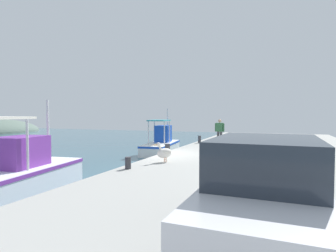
{
  "coord_description": "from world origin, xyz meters",
  "views": [
    {
      "loc": [
        -12.69,
        -5.4,
        2.73
      ],
      "look_at": [
        5.97,
        1.98,
        1.92
      ],
      "focal_mm": 29.72,
      "sensor_mm": 36.0,
      "label": 1
    }
  ],
  "objects_px": {
    "fishing_boat_third": "(161,144)",
    "fisherman_standing": "(220,130)",
    "mooring_bollard_nearest": "(128,163)",
    "pelican": "(164,152)",
    "parked_car": "(265,193)",
    "fishing_boat_second": "(5,178)",
    "mooring_bollard_second": "(167,149)",
    "mooring_bollard_third": "(199,139)"
  },
  "relations": [
    {
      "from": "fisherman_standing",
      "to": "parked_car",
      "type": "xyz_separation_m",
      "value": [
        -13.72,
        -3.39,
        -0.19
      ]
    },
    {
      "from": "fishing_boat_third",
      "to": "mooring_bollard_third",
      "type": "bearing_deg",
      "value": -90.0
    },
    {
      "from": "parked_car",
      "to": "mooring_bollard_nearest",
      "type": "bearing_deg",
      "value": 49.45
    },
    {
      "from": "mooring_bollard_third",
      "to": "fishing_boat_second",
      "type": "bearing_deg",
      "value": 165.07
    },
    {
      "from": "fisherman_standing",
      "to": "mooring_bollard_nearest",
      "type": "distance_m",
      "value": 9.75
    },
    {
      "from": "fisherman_standing",
      "to": "mooring_bollard_third",
      "type": "xyz_separation_m",
      "value": [
        0.09,
        1.39,
        -0.66
      ]
    },
    {
      "from": "mooring_bollard_nearest",
      "to": "parked_car",
      "type": "bearing_deg",
      "value": -130.55
    },
    {
      "from": "fishing_boat_third",
      "to": "mooring_bollard_second",
      "type": "relative_size",
      "value": 9.91
    },
    {
      "from": "parked_car",
      "to": "mooring_bollard_third",
      "type": "distance_m",
      "value": 14.62
    },
    {
      "from": "mooring_bollard_third",
      "to": "pelican",
      "type": "bearing_deg",
      "value": -175.25
    },
    {
      "from": "pelican",
      "to": "fisherman_standing",
      "type": "height_order",
      "value": "fisherman_standing"
    },
    {
      "from": "pelican",
      "to": "mooring_bollard_second",
      "type": "height_order",
      "value": "pelican"
    },
    {
      "from": "pelican",
      "to": "fisherman_standing",
      "type": "xyz_separation_m",
      "value": [
        7.81,
        -0.73,
        0.51
      ]
    },
    {
      "from": "pelican",
      "to": "parked_car",
      "type": "bearing_deg",
      "value": -145.06
    },
    {
      "from": "fishing_boat_third",
      "to": "pelican",
      "type": "height_order",
      "value": "fishing_boat_third"
    },
    {
      "from": "fisherman_standing",
      "to": "mooring_bollard_second",
      "type": "bearing_deg",
      "value": 166.58
    },
    {
      "from": "fisherman_standing",
      "to": "mooring_bollard_second",
      "type": "relative_size",
      "value": 3.1
    },
    {
      "from": "mooring_bollard_second",
      "to": "mooring_bollard_third",
      "type": "distance_m",
      "value": 5.92
    },
    {
      "from": "parked_car",
      "to": "mooring_bollard_third",
      "type": "bearing_deg",
      "value": 19.1
    },
    {
      "from": "fishing_boat_second",
      "to": "mooring_bollard_nearest",
      "type": "height_order",
      "value": "fishing_boat_second"
    },
    {
      "from": "fishing_boat_second",
      "to": "mooring_bollard_nearest",
      "type": "xyz_separation_m",
      "value": [
        2.31,
        -3.21,
        0.32
      ]
    },
    {
      "from": "fisherman_standing",
      "to": "fishing_boat_third",
      "type": "bearing_deg",
      "value": 88.76
    },
    {
      "from": "fisherman_standing",
      "to": "mooring_bollard_second",
      "type": "xyz_separation_m",
      "value": [
        -5.82,
        1.39,
        -0.65
      ]
    },
    {
      "from": "mooring_bollard_nearest",
      "to": "mooring_bollard_second",
      "type": "xyz_separation_m",
      "value": [
        3.8,
        -0.0,
        0.05
      ]
    },
    {
      "from": "fishing_boat_third",
      "to": "fisherman_standing",
      "type": "distance_m",
      "value": 4.35
    },
    {
      "from": "fisherman_standing",
      "to": "fishing_boat_second",
      "type": "bearing_deg",
      "value": 158.94
    },
    {
      "from": "parked_car",
      "to": "fishing_boat_third",
      "type": "bearing_deg",
      "value": 28.85
    },
    {
      "from": "fishing_boat_third",
      "to": "pelican",
      "type": "xyz_separation_m",
      "value": [
        -7.91,
        -3.48,
        0.57
      ]
    },
    {
      "from": "pelican",
      "to": "parked_car",
      "type": "relative_size",
      "value": 0.22
    },
    {
      "from": "fishing_boat_third",
      "to": "mooring_bollard_nearest",
      "type": "bearing_deg",
      "value": -163.79
    },
    {
      "from": "pelican",
      "to": "mooring_bollard_third",
      "type": "bearing_deg",
      "value": 4.75
    },
    {
      "from": "mooring_bollard_second",
      "to": "pelican",
      "type": "bearing_deg",
      "value": -161.73
    },
    {
      "from": "fishing_boat_third",
      "to": "fisherman_standing",
      "type": "relative_size",
      "value": 3.2
    },
    {
      "from": "fishing_boat_second",
      "to": "mooring_bollard_nearest",
      "type": "relative_size",
      "value": 14.77
    },
    {
      "from": "fishing_boat_second",
      "to": "parked_car",
      "type": "height_order",
      "value": "fishing_boat_second"
    },
    {
      "from": "fisherman_standing",
      "to": "mooring_bollard_third",
      "type": "distance_m",
      "value": 1.54
    },
    {
      "from": "fishing_boat_second",
      "to": "fisherman_standing",
      "type": "height_order",
      "value": "fishing_boat_second"
    },
    {
      "from": "fishing_boat_second",
      "to": "fisherman_standing",
      "type": "xyz_separation_m",
      "value": [
        11.94,
        -4.6,
        1.02
      ]
    },
    {
      "from": "pelican",
      "to": "parked_car",
      "type": "height_order",
      "value": "parked_car"
    },
    {
      "from": "pelican",
      "to": "mooring_bollard_second",
      "type": "relative_size",
      "value": 1.68
    },
    {
      "from": "fishing_boat_third",
      "to": "pelican",
      "type": "distance_m",
      "value": 8.66
    },
    {
      "from": "fishing_boat_third",
      "to": "pelican",
      "type": "relative_size",
      "value": 5.89
    }
  ]
}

